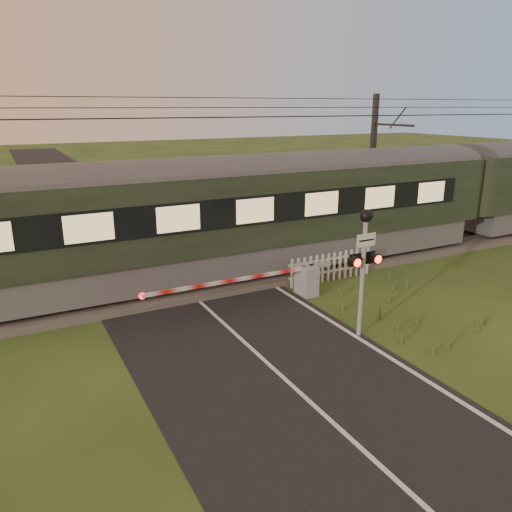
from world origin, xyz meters
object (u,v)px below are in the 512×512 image
boom_gate (298,280)px  crossing_signal (364,251)px  train (458,191)px  catenary_mast (373,165)px  picket_fence (331,267)px

boom_gate → crossing_signal: bearing=-92.0°
crossing_signal → boom_gate: bearing=88.0°
boom_gate → crossing_signal: 3.67m
train → catenary_mast: bearing=143.4°
boom_gate → train: bearing=14.8°
train → catenary_mast: size_ratio=6.66×
train → boom_gate: (-9.90, -2.62, -1.71)m
crossing_signal → picket_fence: size_ratio=0.99×
boom_gate → picket_fence: bearing=21.9°
boom_gate → picket_fence: 1.95m
boom_gate → picket_fence: picket_fence is taller
crossing_signal → catenary_mast: (7.01, 8.04, 0.98)m
picket_fence → catenary_mast: bearing=38.9°
train → picket_fence: 8.49m
picket_fence → catenary_mast: 7.13m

